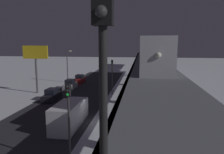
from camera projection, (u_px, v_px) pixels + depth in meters
ground_plane at (88, 122)px, 25.41m from camera, size 240.00×240.00×0.00m
avenue_asphalt at (47, 120)px, 26.13m from camera, size 11.00×88.05×0.01m
elevated_railway at (152, 77)px, 23.52m from camera, size 5.00×88.05×6.51m
subway_train at (147, 48)px, 52.81m from camera, size 2.94×74.07×3.40m
rail_signal at (103, 47)px, 3.80m from camera, size 0.36×0.41×4.00m
sedan_red at (80, 80)px, 50.46m from camera, size 1.91×4.30×1.97m
sedan_silver at (70, 85)px, 43.86m from camera, size 1.80×4.61×1.97m
sedan_black at (52, 96)px, 34.93m from camera, size 1.80×4.60×1.97m
box_truck at (70, 114)px, 24.06m from camera, size 2.40×7.40×2.80m
traffic_light_near at (69, 113)px, 15.65m from camera, size 0.32×0.44×6.40m
traffic_light_mid at (112, 72)px, 38.27m from camera, size 0.32×0.44×6.40m
commercial_billboard at (36, 57)px, 39.29m from camera, size 4.80×0.36×8.90m
street_lamp_far at (68, 62)px, 50.66m from camera, size 1.35×0.44×7.65m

